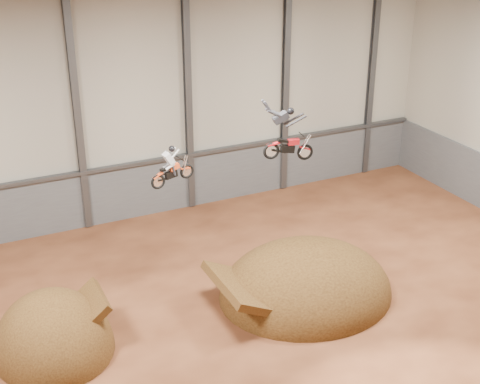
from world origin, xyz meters
name	(u,v)px	position (x,y,z in m)	size (l,w,h in m)	color
floor	(246,350)	(0.00, 0.00, 0.00)	(40.00, 40.00, 0.00)	#512715
back_wall	(134,107)	(0.00, 15.00, 7.00)	(40.00, 0.10, 14.00)	#B9B3A4
ceiling	(248,28)	(0.00, 0.00, 14.00)	(40.00, 40.00, 0.00)	black
lower_band_back	(140,190)	(0.00, 14.90, 1.75)	(39.80, 0.18, 3.50)	slate
steel_rail	(139,163)	(0.00, 14.75, 3.55)	(39.80, 0.35, 0.20)	#47494F
steel_column_2	(77,115)	(-3.33, 14.80, 7.00)	(0.40, 0.36, 13.90)	#47494F
steel_column_3	(188,101)	(3.33, 14.80, 7.00)	(0.40, 0.36, 13.90)	#47494F
steel_column_4	(285,88)	(10.00, 14.80, 7.00)	(0.40, 0.36, 13.90)	#47494F
steel_column_5	(371,77)	(16.67, 14.80, 7.00)	(0.40, 0.36, 13.90)	#47494F
takeoff_ramp	(55,348)	(-7.59, 3.74, 0.00)	(5.20, 6.00, 5.20)	#38210E
landing_ramp	(305,294)	(4.66, 2.75, 0.00)	(8.86, 7.84, 5.11)	#38210E
fmx_rider_a	(173,163)	(-1.03, 5.66, 6.99)	(2.22, 0.85, 2.01)	#D8471D
fmx_rider_b	(288,131)	(3.24, 2.55, 8.88)	(3.09, 0.88, 2.65)	red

